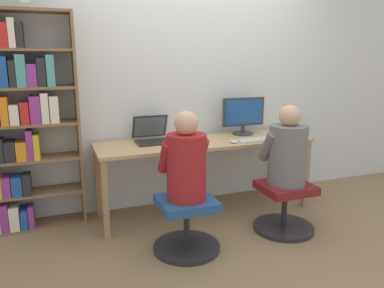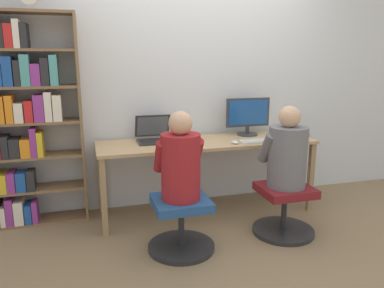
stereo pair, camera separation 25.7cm
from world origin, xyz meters
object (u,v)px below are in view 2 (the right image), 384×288
object	(u,v)px
desktop_monitor	(248,117)
person_at_monitor	(287,153)
office_chair_right	(181,223)
keyboard	(261,141)
person_at_laptop	(181,162)
bookshelf	(26,118)
laptop	(155,136)
office_chair_left	(284,209)

from	to	relation	value
desktop_monitor	person_at_monitor	bearing A→B (deg)	-89.23
office_chair_right	person_at_monitor	world-z (taller)	person_at_monitor
desktop_monitor	keyboard	world-z (taller)	desktop_monitor
person_at_laptop	bookshelf	bearing A→B (deg)	144.29
office_chair_right	bookshelf	bearing A→B (deg)	144.13
keyboard	desktop_monitor	bearing A→B (deg)	86.83
laptop	person_at_monitor	bearing A→B (deg)	-37.66
desktop_monitor	person_at_laptop	size ratio (longest dim) A/B	0.69
office_chair_left	bookshelf	distance (m)	2.40
desktop_monitor	person_at_monitor	world-z (taller)	person_at_monitor
desktop_monitor	keyboard	size ratio (longest dim) A/B	1.20
desktop_monitor	bookshelf	bearing A→B (deg)	179.20
keyboard	bookshelf	bearing A→B (deg)	169.73
office_chair_right	person_at_laptop	bearing A→B (deg)	90.00
office_chair_left	bookshelf	world-z (taller)	bookshelf
desktop_monitor	office_chair_right	world-z (taller)	desktop_monitor
desktop_monitor	keyboard	xyz separation A→B (m)	(-0.02, -0.35, -0.18)
laptop	person_at_laptop	bearing A→B (deg)	-86.19
office_chair_right	person_at_laptop	size ratio (longest dim) A/B	0.78
keyboard	person_at_laptop	distance (m)	1.02
desktop_monitor	office_chair_left	bearing A→B (deg)	-89.24
laptop	keyboard	xyz separation A→B (m)	(0.96, -0.32, -0.04)
office_chair_right	bookshelf	size ratio (longest dim) A/B	0.28
bookshelf	person_at_laptop	bearing A→B (deg)	-35.71
person_at_monitor	bookshelf	xyz separation A→B (m)	(-2.12, 0.82, 0.26)
keyboard	office_chair_right	xyz separation A→B (m)	(-0.90, -0.48, -0.51)
office_chair_left	person_at_monitor	size ratio (longest dim) A/B	0.78
person_at_monitor	person_at_laptop	distance (m)	0.94
office_chair_left	person_at_laptop	world-z (taller)	person_at_laptop
keyboard	bookshelf	distance (m)	2.14
office_chair_left	person_at_laptop	xyz separation A→B (m)	(-0.93, -0.03, 0.51)
laptop	office_chair_left	bearing A→B (deg)	-37.85
office_chair_right	person_at_monitor	bearing A→B (deg)	2.37
keyboard	office_chair_left	xyz separation A→B (m)	(0.03, -0.45, -0.51)
desktop_monitor	laptop	xyz separation A→B (m)	(-0.98, -0.03, -0.14)
laptop	office_chair_left	size ratio (longest dim) A/B	0.65
office_chair_right	person_at_monitor	size ratio (longest dim) A/B	0.78
desktop_monitor	bookshelf	size ratio (longest dim) A/B	0.25
bookshelf	laptop	bearing A→B (deg)	-2.88
bookshelf	keyboard	bearing A→B (deg)	-10.27
desktop_monitor	laptop	world-z (taller)	desktop_monitor
office_chair_left	person_at_laptop	distance (m)	1.06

